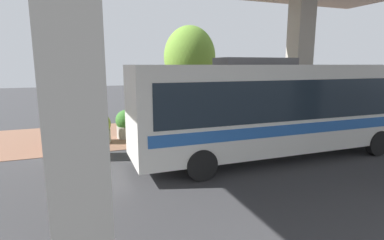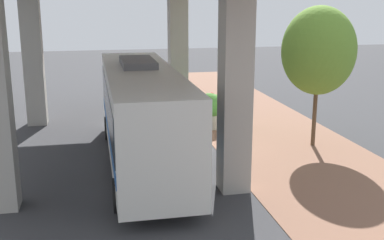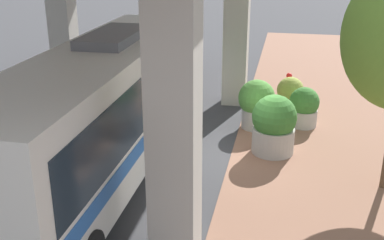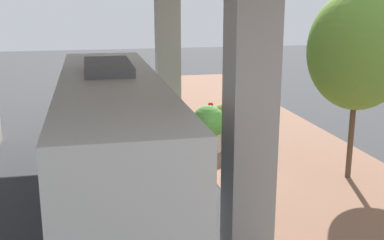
{
  "view_description": "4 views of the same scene",
  "coord_description": "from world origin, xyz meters",
  "px_view_note": "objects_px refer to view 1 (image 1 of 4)",
  "views": [
    {
      "loc": [
        12.39,
        -4.89,
        3.55
      ],
      "look_at": [
        1.25,
        -0.75,
        1.34
      ],
      "focal_mm": 28.0,
      "sensor_mm": 36.0,
      "label": 1
    },
    {
      "loc": [
        4.75,
        18.94,
        5.96
      ],
      "look_at": [
        0.84,
        0.12,
        1.11
      ],
      "focal_mm": 45.0,
      "sensor_mm": 36.0,
      "label": 2
    },
    {
      "loc": [
        -1.46,
        12.97,
        6.14
      ],
      "look_at": [
        1.06,
        0.57,
        1.29
      ],
      "focal_mm": 45.0,
      "sensor_mm": 36.0,
      "label": 3
    },
    {
      "loc": [
        3.58,
        13.82,
        5.41
      ],
      "look_at": [
        0.61,
        0.06,
        1.84
      ],
      "focal_mm": 45.0,
      "sensor_mm": 36.0,
      "label": 4
    }
  ],
  "objects_px": {
    "planter_front": "(179,120)",
    "planter_extra": "(100,128)",
    "bus": "(279,105)",
    "fire_hydrant": "(53,136)",
    "planter_middle": "(126,124)",
    "planter_back": "(142,125)",
    "street_tree_near": "(190,57)"
  },
  "relations": [
    {
      "from": "planter_front",
      "to": "planter_extra",
      "type": "bearing_deg",
      "value": -96.87
    },
    {
      "from": "planter_front",
      "to": "planter_extra",
      "type": "height_order",
      "value": "planter_front"
    },
    {
      "from": "bus",
      "to": "fire_hydrant",
      "type": "xyz_separation_m",
      "value": [
        -4.66,
        -8.2,
        -1.54
      ]
    },
    {
      "from": "bus",
      "to": "planter_front",
      "type": "xyz_separation_m",
      "value": [
        -4.28,
        -2.58,
        -1.15
      ]
    },
    {
      "from": "bus",
      "to": "planter_extra",
      "type": "distance_m",
      "value": 7.94
    },
    {
      "from": "planter_middle",
      "to": "planter_extra",
      "type": "relative_size",
      "value": 1.01
    },
    {
      "from": "fire_hydrant",
      "to": "planter_back",
      "type": "distance_m",
      "value": 3.87
    },
    {
      "from": "fire_hydrant",
      "to": "street_tree_near",
      "type": "height_order",
      "value": "street_tree_near"
    },
    {
      "from": "planter_front",
      "to": "planter_extra",
      "type": "distance_m",
      "value": 3.69
    },
    {
      "from": "fire_hydrant",
      "to": "street_tree_near",
      "type": "xyz_separation_m",
      "value": [
        -2.56,
        7.24,
        3.45
      ]
    },
    {
      "from": "fire_hydrant",
      "to": "bus",
      "type": "bearing_deg",
      "value": 60.4
    },
    {
      "from": "fire_hydrant",
      "to": "street_tree_near",
      "type": "bearing_deg",
      "value": 109.47
    },
    {
      "from": "fire_hydrant",
      "to": "planter_extra",
      "type": "relative_size",
      "value": 0.73
    },
    {
      "from": "planter_extra",
      "to": "street_tree_near",
      "type": "height_order",
      "value": "street_tree_near"
    },
    {
      "from": "fire_hydrant",
      "to": "planter_front",
      "type": "bearing_deg",
      "value": 86.21
    },
    {
      "from": "planter_extra",
      "to": "street_tree_near",
      "type": "relative_size",
      "value": 0.24
    },
    {
      "from": "planter_middle",
      "to": "planter_extra",
      "type": "height_order",
      "value": "planter_middle"
    },
    {
      "from": "planter_front",
      "to": "planter_back",
      "type": "bearing_deg",
      "value": -70.99
    },
    {
      "from": "bus",
      "to": "street_tree_near",
      "type": "relative_size",
      "value": 1.94
    },
    {
      "from": "fire_hydrant",
      "to": "planter_front",
      "type": "height_order",
      "value": "planter_front"
    },
    {
      "from": "bus",
      "to": "planter_front",
      "type": "height_order",
      "value": "bus"
    },
    {
      "from": "bus",
      "to": "planter_middle",
      "type": "distance_m",
      "value": 7.33
    },
    {
      "from": "planter_front",
      "to": "street_tree_near",
      "type": "bearing_deg",
      "value": 151.11
    },
    {
      "from": "planter_back",
      "to": "bus",
      "type": "bearing_deg",
      "value": 51.11
    },
    {
      "from": "bus",
      "to": "fire_hydrant",
      "type": "relative_size",
      "value": 11.09
    },
    {
      "from": "planter_front",
      "to": "planter_extra",
      "type": "relative_size",
      "value": 1.33
    },
    {
      "from": "bus",
      "to": "street_tree_near",
      "type": "xyz_separation_m",
      "value": [
        -7.22,
        -0.96,
        1.91
      ]
    },
    {
      "from": "bus",
      "to": "planter_back",
      "type": "xyz_separation_m",
      "value": [
        -3.62,
        -4.49,
        -1.16
      ]
    },
    {
      "from": "planter_front",
      "to": "planter_middle",
      "type": "bearing_deg",
      "value": -110.94
    },
    {
      "from": "planter_front",
      "to": "planter_back",
      "type": "height_order",
      "value": "planter_front"
    },
    {
      "from": "planter_middle",
      "to": "fire_hydrant",
      "type": "bearing_deg",
      "value": -80.35
    },
    {
      "from": "bus",
      "to": "planter_front",
      "type": "bearing_deg",
      "value": -148.95
    }
  ]
}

